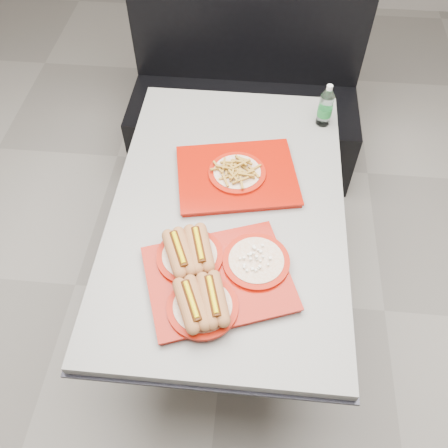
# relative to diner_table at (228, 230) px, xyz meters

# --- Properties ---
(ground) EXTENTS (6.00, 6.00, 0.00)m
(ground) POSITION_rel_diner_table_xyz_m (0.00, 0.00, -0.58)
(ground) COLOR gray
(ground) RESTS_ON ground
(diner_table) EXTENTS (0.92, 1.42, 0.75)m
(diner_table) POSITION_rel_diner_table_xyz_m (0.00, 0.00, 0.00)
(diner_table) COLOR black
(diner_table) RESTS_ON ground
(booth_bench) EXTENTS (1.30, 0.57, 1.35)m
(booth_bench) POSITION_rel_diner_table_xyz_m (0.00, 1.09, -0.18)
(booth_bench) COLOR black
(booth_bench) RESTS_ON ground
(tray_near) EXTENTS (0.58, 0.52, 0.11)m
(tray_near) POSITION_rel_diner_table_xyz_m (-0.02, -0.35, 0.20)
(tray_near) COLOR #940F04
(tray_near) RESTS_ON diner_table
(tray_far) EXTENTS (0.54, 0.46, 0.09)m
(tray_far) POSITION_rel_diner_table_xyz_m (0.02, 0.14, 0.19)
(tray_far) COLOR #940F04
(tray_far) RESTS_ON diner_table
(water_bottle) EXTENTS (0.06, 0.06, 0.20)m
(water_bottle) POSITION_rel_diner_table_xyz_m (0.38, 0.52, 0.25)
(water_bottle) COLOR silver
(water_bottle) RESTS_ON diner_table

